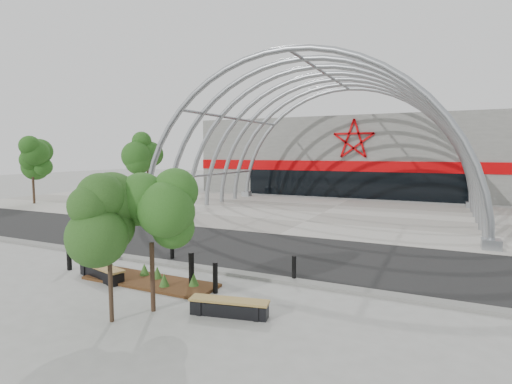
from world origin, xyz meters
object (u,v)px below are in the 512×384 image
object	(u,v)px
street_tree_1	(151,214)
bench_0	(101,272)
street_tree_0	(108,225)
bench_1	(229,308)
bollard_2	(191,269)

from	to	relation	value
street_tree_1	bench_0	world-z (taller)	street_tree_1
street_tree_0	street_tree_1	xyz separation A→B (m)	(0.53, 1.02, 0.16)
bench_0	bench_1	distance (m)	5.68
bollard_2	street_tree_0	bearing A→B (deg)	-95.48
bench_0	bollard_2	world-z (taller)	bollard_2
street_tree_1	bench_0	bearing A→B (deg)	157.16
bench_1	bollard_2	xyz separation A→B (m)	(-2.31, 1.58, 0.35)
bench_0	bench_1	xyz separation A→B (m)	(5.61, -0.85, -0.01)
street_tree_0	bollard_2	bearing A→B (deg)	84.52
street_tree_0	bollard_2	size ratio (longest dim) A/B	3.15
street_tree_1	street_tree_0	bearing A→B (deg)	-117.41
bench_1	bollard_2	size ratio (longest dim) A/B	1.97
street_tree_0	bollard_2	xyz separation A→B (m)	(0.31, 3.23, -2.02)
bench_1	street_tree_0	bearing A→B (deg)	-147.76
street_tree_1	bench_0	distance (m)	4.58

